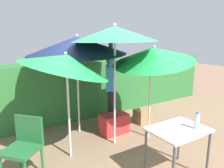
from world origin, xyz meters
name	(u,v)px	position (x,y,z in m)	size (l,w,h in m)	color
ground_plane	(120,143)	(0.00, 0.00, 0.00)	(24.00, 24.00, 0.00)	#937056
hedge_row	(81,89)	(0.00, 1.77, 0.70)	(8.00, 0.70, 1.39)	#2D7033
umbrella_rainbow	(153,55)	(0.62, -0.12, 1.65)	(1.57, 1.54, 1.97)	silver
umbrella_orange	(66,63)	(-0.96, 0.11, 1.59)	(1.47, 1.44, 1.94)	silver
umbrella_yellow	(77,45)	(-0.45, 0.87, 1.82)	(1.96, 1.96, 2.06)	silver
umbrella_navy	(115,34)	(-0.10, 0.05, 2.03)	(1.48, 1.48, 2.21)	silver
person_vendor	(111,85)	(0.32, 0.86, 0.93)	(0.38, 0.51, 1.88)	black
chair_plastic	(24,144)	(-1.71, -0.10, 0.51)	(0.62, 0.62, 0.89)	#236633
cooler_box	(114,124)	(0.13, 0.43, 0.21)	(0.57, 0.33, 0.41)	red
crate_cardboard	(143,116)	(1.02, 0.55, 0.16)	(0.38, 0.31, 0.32)	#9E7A4C
folding_table	(178,134)	(0.13, -1.22, 0.64)	(0.80, 0.60, 0.73)	#4C4C51
bottle_water	(197,121)	(0.35, -1.35, 0.85)	(0.07, 0.07, 0.24)	silver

